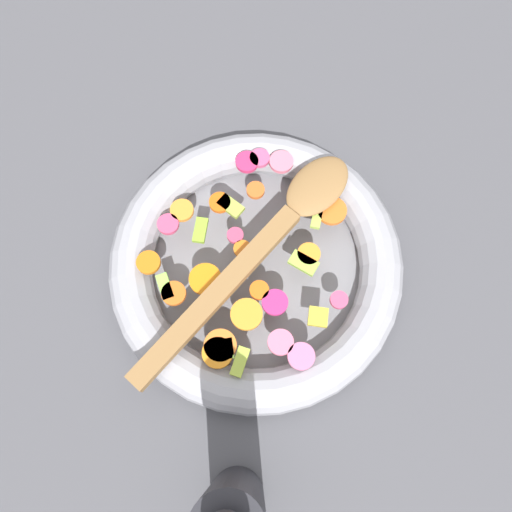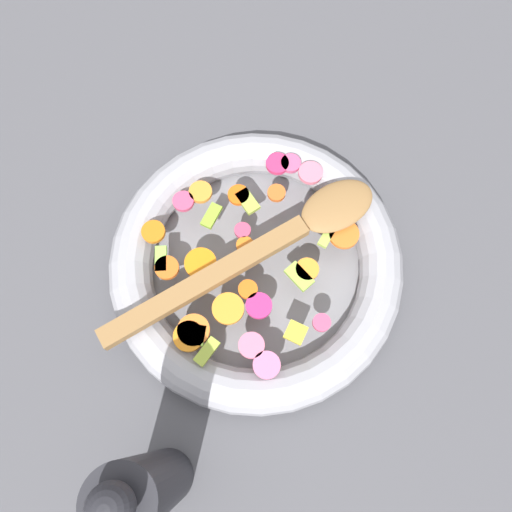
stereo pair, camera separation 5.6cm
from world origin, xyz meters
The scene contains 5 objects.
ground_plane centered at (0.00, 0.00, 0.00)m, with size 4.00×4.00×0.00m, color #4C4C51.
skillet centered at (0.00, 0.00, 0.02)m, with size 0.34×0.34×0.05m.
chopped_vegetables centered at (-0.02, 0.01, 0.05)m, with size 0.28×0.24×0.01m.
wooden_spoon centered at (0.02, -0.01, 0.06)m, with size 0.34×0.13×0.01m.
pepper_mill centered at (-0.23, -0.09, 0.11)m, with size 0.06×0.06×0.24m.
Camera 2 is at (-0.13, -0.12, 0.58)m, focal length 35.00 mm.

